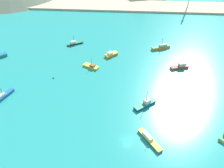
# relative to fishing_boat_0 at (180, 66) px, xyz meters

# --- Properties ---
(ground) EXTENTS (260.00, 280.00, 0.50)m
(ground) POSITION_rel_fishing_boat_0_xyz_m (-24.04, -14.58, -1.20)
(ground) COLOR teal
(fishing_boat_0) EXTENTS (9.02, 4.71, 2.71)m
(fishing_boat_0) POSITION_rel_fishing_boat_0_xyz_m (0.00, 0.00, 0.00)
(fishing_boat_0) COLOR brown
(fishing_boat_0) RESTS_ON ground
(fishing_boat_1) EXTENTS (8.13, 10.14, 4.38)m
(fishing_boat_1) POSITION_rel_fishing_boat_0_xyz_m (-16.53, -43.91, -0.26)
(fishing_boat_1) COLOR #198466
(fishing_boat_1) RESTS_ON ground
(fishing_boat_2) EXTENTS (8.95, 7.87, 7.16)m
(fishing_boat_2) POSITION_rel_fishing_boat_0_xyz_m (-17.32, -26.90, -0.07)
(fishing_boat_2) COLOR #14478C
(fishing_boat_2) RESTS_ON ground
(fishing_boat_3) EXTENTS (6.82, 6.51, 2.45)m
(fishing_boat_3) POSITION_rel_fishing_boat_0_xyz_m (-33.24, 8.59, -0.05)
(fishing_boat_3) COLOR orange
(fishing_boat_3) RESTS_ON ground
(fishing_boat_5) EXTENTS (5.40, 9.31, 4.91)m
(fishing_boat_5) POSITION_rel_fishing_boat_0_xyz_m (-74.51, -25.89, -0.17)
(fishing_boat_5) COLOR #1E5BA8
(fishing_boat_5) RESTS_ON ground
(fishing_boat_7) EXTENTS (8.11, 5.90, 5.60)m
(fishing_boat_7) POSITION_rel_fishing_boat_0_xyz_m (-41.98, -2.19, -0.31)
(fishing_boat_7) COLOR gold
(fishing_boat_7) RESTS_ON ground
(fishing_boat_8) EXTENTS (8.54, 6.04, 4.88)m
(fishing_boat_8) POSITION_rel_fishing_boat_0_xyz_m (-53.88, 19.00, -0.25)
(fishing_boat_8) COLOR #232328
(fishing_boat_8) RESTS_ON ground
(fishing_boat_9) EXTENTS (10.27, 5.70, 6.06)m
(fishing_boat_9) POSITION_rel_fishing_boat_0_xyz_m (-7.32, 17.65, 0.00)
(fishing_boat_9) COLOR orange
(fishing_boat_9) RESTS_ON ground
(buoy_1) EXTENTS (0.68, 0.68, 0.68)m
(buoy_1) POSITION_rel_fishing_boat_0_xyz_m (-57.77, -12.03, -0.83)
(buoy_1) COLOR #232328
(buoy_1) RESTS_ON ground
(beach_strip) EXTENTS (247.00, 20.92, 1.20)m
(beach_strip) POSITION_rel_fishing_boat_0_xyz_m (-24.04, 75.54, -0.35)
(beach_strip) COLOR #C6B793
(beach_strip) RESTS_ON ground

